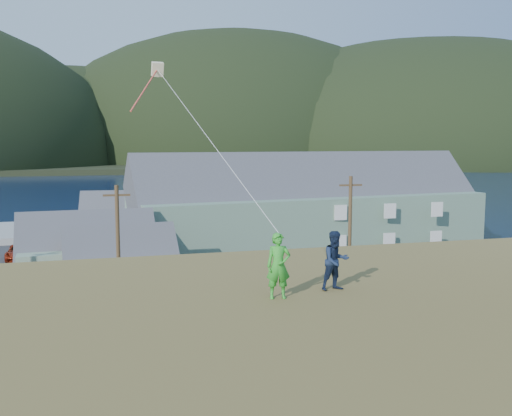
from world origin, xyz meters
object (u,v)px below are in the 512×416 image
(shed_palegreen_near, at_px, (88,255))
(shed_white, at_px, (121,265))
(lodge, at_px, (311,208))
(kite_flyer_green, at_px, (278,266))
(wharf, at_px, (95,230))
(shed_palegreen_far, at_px, (140,225))
(kite_flyer_navy, at_px, (336,261))

(shed_palegreen_near, relative_size, shed_white, 1.24)
(lodge, height_order, shed_palegreen_near, lodge)
(lodge, distance_m, kite_flyer_green, 42.13)
(kite_flyer_green, bearing_deg, shed_palegreen_near, 108.82)
(lodge, bearing_deg, wharf, 129.47)
(shed_white, bearing_deg, shed_palegreen_far, 76.70)
(shed_white, xyz_separation_m, kite_flyer_green, (3.43, -27.58, 5.61))
(shed_palegreen_far, distance_m, kite_flyer_green, 44.20)
(shed_palegreen_near, bearing_deg, shed_palegreen_far, 67.40)
(kite_flyer_navy, bearing_deg, shed_palegreen_far, 85.24)
(shed_palegreen_far, bearing_deg, lodge, -11.05)
(shed_white, bearing_deg, kite_flyer_green, -88.12)
(shed_palegreen_near, bearing_deg, kite_flyer_navy, -79.31)
(lodge, relative_size, shed_palegreen_far, 3.00)
(wharf, height_order, lodge, lodge)
(shed_white, bearing_deg, wharf, 89.00)
(kite_flyer_green, xyz_separation_m, kite_flyer_navy, (1.80, 0.40, -0.04))
(shed_palegreen_far, distance_m, kite_flyer_navy, 43.88)
(shed_palegreen_near, xyz_separation_m, shed_white, (2.38, -2.70, -0.31))
(lodge, distance_m, shed_palegreen_far, 17.34)
(shed_white, xyz_separation_m, shed_palegreen_far, (2.32, 16.32, 0.52))
(wharf, xyz_separation_m, shed_palegreen_near, (-0.06, -28.88, 2.34))
(lodge, xyz_separation_m, kite_flyer_green, (-15.45, -39.06, 3.27))
(shed_white, relative_size, shed_palegreen_far, 0.70)
(lodge, xyz_separation_m, kite_flyer_navy, (-13.65, -38.66, 3.22))
(wharf, height_order, shed_palegreen_near, shed_palegreen_near)
(kite_flyer_green, height_order, kite_flyer_navy, kite_flyer_green)
(wharf, distance_m, shed_white, 31.73)
(lodge, xyz_separation_m, shed_palegreen_near, (-21.25, -8.79, -2.03))
(shed_palegreen_far, xyz_separation_m, kite_flyer_navy, (2.91, -43.50, 5.04))
(lodge, relative_size, kite_flyer_green, 20.78)
(wharf, distance_m, lodge, 29.53)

